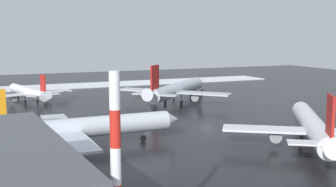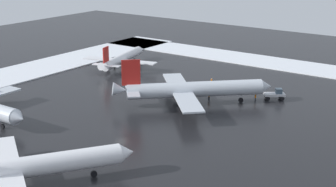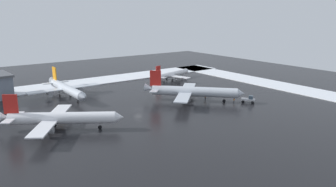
{
  "view_description": "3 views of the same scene",
  "coord_description": "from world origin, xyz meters",
  "px_view_note": "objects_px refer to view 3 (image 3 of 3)",
  "views": [
    {
      "loc": [
        75.72,
        -41.48,
        17.09
      ],
      "look_at": [
        -16.06,
        -2.05,
        3.27
      ],
      "focal_mm": 45.0,
      "sensor_mm": 36.0,
      "label": 1
    },
    {
      "loc": [
        69.22,
        60.7,
        35.11
      ],
      "look_at": [
        -12.38,
        1.96,
        4.54
      ],
      "focal_mm": 55.0,
      "sensor_mm": 36.0,
      "label": 2
    },
    {
      "loc": [
        52.02,
        87.18,
        30.19
      ],
      "look_at": [
        -9.17,
        3.72,
        4.69
      ],
      "focal_mm": 35.0,
      "sensor_mm": 36.0,
      "label": 3
    }
  ],
  "objects_px": {
    "pushback_tug": "(249,99)",
    "ground_crew_mid_apron": "(216,90)",
    "airplane_foreground_jet": "(59,118)",
    "ground_crew_beside_wing": "(234,100)",
    "ground_crew_by_nose_gear": "(205,97)",
    "airplane_distant_tail": "(192,91)",
    "airplane_parked_portside": "(172,74)",
    "airplane_far_rear": "(66,89)"
  },
  "relations": [
    {
      "from": "pushback_tug",
      "to": "ground_crew_mid_apron",
      "type": "xyz_separation_m",
      "value": [
        -1.74,
        -17.89,
        -0.31
      ]
    },
    {
      "from": "airplane_foreground_jet",
      "to": "ground_crew_mid_apron",
      "type": "relative_size",
      "value": 17.0
    },
    {
      "from": "airplane_foreground_jet",
      "to": "ground_crew_beside_wing",
      "type": "xyz_separation_m",
      "value": [
        -57.57,
        8.71,
        -2.28
      ]
    },
    {
      "from": "ground_crew_by_nose_gear",
      "to": "ground_crew_mid_apron",
      "type": "height_order",
      "value": "same"
    },
    {
      "from": "airplane_foreground_jet",
      "to": "ground_crew_by_nose_gear",
      "type": "relative_size",
      "value": 17.0
    },
    {
      "from": "pushback_tug",
      "to": "ground_crew_mid_apron",
      "type": "bearing_deg",
      "value": 138.24
    },
    {
      "from": "ground_crew_mid_apron",
      "to": "ground_crew_beside_wing",
      "type": "distance_m",
      "value": 15.99
    },
    {
      "from": "ground_crew_mid_apron",
      "to": "ground_crew_beside_wing",
      "type": "relative_size",
      "value": 1.0
    },
    {
      "from": "airplane_distant_tail",
      "to": "airplane_foreground_jet",
      "type": "distance_m",
      "value": 47.24
    },
    {
      "from": "airplane_foreground_jet",
      "to": "pushback_tug",
      "type": "xyz_separation_m",
      "value": [
        -61.65,
        11.71,
        -1.96
      ]
    },
    {
      "from": "airplane_foreground_jet",
      "to": "airplane_parked_portside",
      "type": "bearing_deg",
      "value": 62.84
    },
    {
      "from": "airplane_far_rear",
      "to": "airplane_parked_portside",
      "type": "height_order",
      "value": "airplane_far_rear"
    },
    {
      "from": "airplane_parked_portside",
      "to": "ground_crew_beside_wing",
      "type": "relative_size",
      "value": 15.02
    },
    {
      "from": "ground_crew_by_nose_gear",
      "to": "airplane_foreground_jet",
      "type": "bearing_deg",
      "value": -33.63
    },
    {
      "from": "ground_crew_mid_apron",
      "to": "ground_crew_beside_wing",
      "type": "xyz_separation_m",
      "value": [
        5.82,
        14.89,
        0.0
      ]
    },
    {
      "from": "airplane_foreground_jet",
      "to": "ground_crew_by_nose_gear",
      "type": "bearing_deg",
      "value": 33.69
    },
    {
      "from": "ground_crew_by_nose_gear",
      "to": "ground_crew_mid_apron",
      "type": "relative_size",
      "value": 1.0
    },
    {
      "from": "airplane_foreground_jet",
      "to": "ground_crew_beside_wing",
      "type": "distance_m",
      "value": 58.27
    },
    {
      "from": "airplane_foreground_jet",
      "to": "ground_crew_by_nose_gear",
      "type": "height_order",
      "value": "airplane_foreground_jet"
    },
    {
      "from": "airplane_far_rear",
      "to": "ground_crew_beside_wing",
      "type": "height_order",
      "value": "airplane_far_rear"
    },
    {
      "from": "airplane_distant_tail",
      "to": "ground_crew_mid_apron",
      "type": "height_order",
      "value": "airplane_distant_tail"
    },
    {
      "from": "ground_crew_by_nose_gear",
      "to": "ground_crew_beside_wing",
      "type": "height_order",
      "value": "same"
    },
    {
      "from": "airplane_parked_portside",
      "to": "airplane_foreground_jet",
      "type": "distance_m",
      "value": 73.44
    },
    {
      "from": "airplane_foreground_jet",
      "to": "ground_crew_mid_apron",
      "type": "bearing_deg",
      "value": 39.12
    },
    {
      "from": "airplane_far_rear",
      "to": "ground_crew_by_nose_gear",
      "type": "xyz_separation_m",
      "value": [
        -38.71,
        32.98,
        -2.22
      ]
    },
    {
      "from": "airplane_distant_tail",
      "to": "ground_crew_beside_wing",
      "type": "bearing_deg",
      "value": 1.06
    },
    {
      "from": "airplane_far_rear",
      "to": "airplane_foreground_jet",
      "type": "xyz_separation_m",
      "value": [
        13.53,
        33.11,
        0.05
      ]
    },
    {
      "from": "airplane_distant_tail",
      "to": "airplane_parked_portside",
      "type": "bearing_deg",
      "value": 109.98
    },
    {
      "from": "airplane_distant_tail",
      "to": "ground_crew_mid_apron",
      "type": "relative_size",
      "value": 16.4
    },
    {
      "from": "airplane_distant_tail",
      "to": "pushback_tug",
      "type": "relative_size",
      "value": 5.59
    },
    {
      "from": "ground_crew_mid_apron",
      "to": "pushback_tug",
      "type": "bearing_deg",
      "value": 178.27
    },
    {
      "from": "airplane_parked_portside",
      "to": "ground_crew_mid_apron",
      "type": "distance_m",
      "value": 29.8
    },
    {
      "from": "airplane_parked_portside",
      "to": "airplane_far_rear",
      "type": "bearing_deg",
      "value": 168.0
    },
    {
      "from": "pushback_tug",
      "to": "ground_crew_by_nose_gear",
      "type": "xyz_separation_m",
      "value": [
        9.41,
        -11.84,
        -0.31
      ]
    },
    {
      "from": "airplane_distant_tail",
      "to": "airplane_far_rear",
      "type": "distance_m",
      "value": 46.08
    },
    {
      "from": "airplane_far_rear",
      "to": "airplane_foreground_jet",
      "type": "distance_m",
      "value": 35.77
    },
    {
      "from": "airplane_distant_tail",
      "to": "pushback_tug",
      "type": "height_order",
      "value": "airplane_distant_tail"
    },
    {
      "from": "airplane_distant_tail",
      "to": "airplane_far_rear",
      "type": "relative_size",
      "value": 0.86
    },
    {
      "from": "pushback_tug",
      "to": "airplane_distant_tail",
      "type": "bearing_deg",
      "value": -169.03
    },
    {
      "from": "airplane_far_rear",
      "to": "ground_crew_beside_wing",
      "type": "bearing_deg",
      "value": 45.63
    },
    {
      "from": "pushback_tug",
      "to": "ground_crew_mid_apron",
      "type": "relative_size",
      "value": 2.93
    },
    {
      "from": "airplane_distant_tail",
      "to": "airplane_foreground_jet",
      "type": "bearing_deg",
      "value": -131.83
    }
  ]
}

